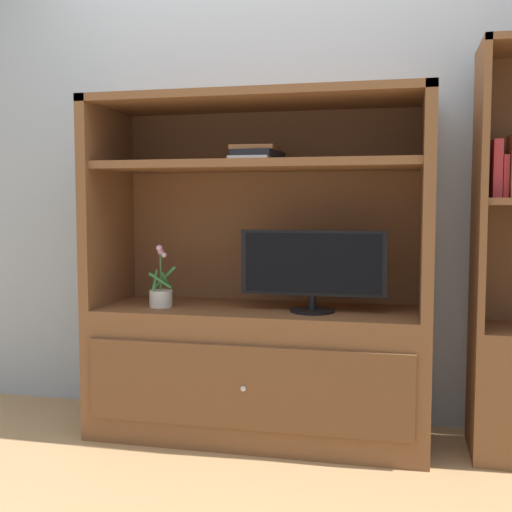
% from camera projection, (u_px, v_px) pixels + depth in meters
% --- Properties ---
extents(ground_plane, '(8.00, 8.00, 0.00)m').
position_uv_depth(ground_plane, '(237.00, 467.00, 2.68)').
color(ground_plane, tan).
extents(painted_rear_wall, '(6.00, 0.10, 2.80)m').
position_uv_depth(painted_rear_wall, '(273.00, 146.00, 3.30)').
color(painted_rear_wall, '#9EA8B2').
rests_on(painted_rear_wall, ground_plane).
extents(media_console, '(1.57, 0.58, 1.60)m').
position_uv_depth(media_console, '(259.00, 331.00, 3.04)').
color(media_console, brown).
rests_on(media_console, ground_plane).
extents(tv_monitor, '(0.66, 0.20, 0.37)m').
position_uv_depth(tv_monitor, '(313.00, 267.00, 2.89)').
color(tv_monitor, black).
rests_on(tv_monitor, media_console).
extents(potted_plant, '(0.13, 0.11, 0.30)m').
position_uv_depth(potted_plant, '(161.00, 295.00, 3.04)').
color(potted_plant, beige).
rests_on(potted_plant, media_console).
extents(magazine_stack, '(0.22, 0.32, 0.07)m').
position_uv_depth(magazine_stack, '(256.00, 154.00, 2.97)').
color(magazine_stack, silver).
rests_on(magazine_stack, media_console).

